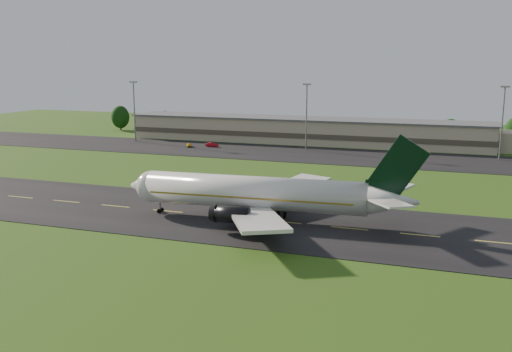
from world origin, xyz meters
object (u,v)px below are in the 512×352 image
(service_vehicle_a, at_px, (189,145))
(service_vehicle_d, at_px, (409,156))
(service_vehicle_c, at_px, (394,155))
(airliner, at_px, (259,194))
(light_mast_west, at_px, (134,104))
(terminal, at_px, (322,132))
(light_mast_centre, at_px, (307,109))
(service_vehicle_b, at_px, (212,145))
(light_mast_east, at_px, (503,114))

(service_vehicle_a, distance_m, service_vehicle_d, 67.99)
(service_vehicle_c, distance_m, service_vehicle_d, 4.17)
(airliner, relative_size, service_vehicle_c, 10.77)
(airliner, xyz_separation_m, light_mast_west, (-72.48, 79.94, 8.08))
(terminal, xyz_separation_m, light_mast_west, (-61.40, -16.18, 8.75))
(light_mast_west, height_order, light_mast_centre, same)
(service_vehicle_b, bearing_deg, light_mast_centre, -82.37)
(terminal, relative_size, service_vehicle_c, 30.45)
(light_mast_west, xyz_separation_m, light_mast_east, (115.00, 0.00, 0.00))
(terminal, distance_m, service_vehicle_a, 44.35)
(terminal, height_order, light_mast_east, light_mast_east)
(terminal, bearing_deg, light_mast_centre, -94.95)
(airliner, xyz_separation_m, service_vehicle_d, (18.69, 74.77, -3.91))
(light_mast_east, relative_size, service_vehicle_c, 4.27)
(terminal, xyz_separation_m, light_mast_centre, (-1.40, -16.18, 8.75))
(light_mast_east, relative_size, service_vehicle_b, 4.97)
(light_mast_east, bearing_deg, service_vehicle_b, -177.62)
(service_vehicle_a, bearing_deg, service_vehicle_d, -30.02)
(light_mast_east, bearing_deg, airliner, -118.01)
(service_vehicle_a, xyz_separation_m, service_vehicle_b, (6.85, 2.55, 0.08))
(service_vehicle_c, height_order, service_vehicle_d, service_vehicle_c)
(service_vehicle_c, bearing_deg, light_mast_west, -150.43)
(airliner, bearing_deg, light_mast_east, 57.98)
(light_mast_west, xyz_separation_m, service_vehicle_c, (87.01, -5.02, -11.98))
(terminal, height_order, service_vehicle_b, terminal)
(light_mast_centre, height_order, service_vehicle_b, light_mast_centre)
(light_mast_east, xyz_separation_m, service_vehicle_b, (-84.96, -3.53, -11.96))
(light_mast_west, relative_size, service_vehicle_b, 4.97)
(light_mast_west, height_order, light_mast_east, same)
(airliner, distance_m, light_mast_west, 108.21)
(airliner, height_order, service_vehicle_c, airliner)
(service_vehicle_a, height_order, service_vehicle_b, service_vehicle_b)
(service_vehicle_c, bearing_deg, terminal, 173.25)
(airliner, height_order, light_mast_east, light_mast_east)
(light_mast_east, distance_m, service_vehicle_c, 30.86)
(service_vehicle_a, distance_m, service_vehicle_c, 63.83)
(service_vehicle_a, bearing_deg, light_mast_east, -27.00)
(service_vehicle_b, distance_m, service_vehicle_d, 61.15)
(service_vehicle_b, distance_m, service_vehicle_c, 56.98)
(light_mast_west, distance_m, service_vehicle_b, 32.53)
(terminal, xyz_separation_m, light_mast_east, (53.60, -16.18, 8.75))
(airliner, xyz_separation_m, light_mast_east, (42.52, 79.94, 8.08))
(service_vehicle_a, bearing_deg, light_mast_centre, -21.41)
(terminal, relative_size, service_vehicle_a, 41.47)
(service_vehicle_c, bearing_deg, service_vehicle_d, 30.78)
(service_vehicle_c, xyz_separation_m, service_vehicle_d, (4.17, -0.15, -0.01))
(light_mast_west, distance_m, service_vehicle_d, 92.10)
(light_mast_west, xyz_separation_m, light_mast_centre, (60.00, 0.00, 0.00))
(light_mast_centre, distance_m, service_vehicle_c, 29.97)
(light_mast_west, height_order, service_vehicle_b, light_mast_west)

